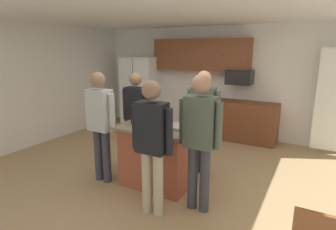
% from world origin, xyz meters
% --- Properties ---
extents(floor, '(7.04, 7.04, 0.00)m').
position_xyz_m(floor, '(0.00, 0.00, 0.00)').
color(floor, tan).
rests_on(floor, ground).
extents(ceiling, '(7.04, 7.04, 0.00)m').
position_xyz_m(ceiling, '(0.00, 0.00, 2.60)').
color(ceiling, white).
extents(back_wall, '(6.40, 0.10, 2.60)m').
position_xyz_m(back_wall, '(0.00, 2.80, 1.30)').
color(back_wall, white).
rests_on(back_wall, ground).
extents(side_wall_left, '(0.10, 5.60, 2.60)m').
position_xyz_m(side_wall_left, '(-3.20, 0.00, 1.30)').
color(side_wall_left, white).
rests_on(side_wall_left, ground).
extents(cabinet_run_upper, '(2.40, 0.38, 0.75)m').
position_xyz_m(cabinet_run_upper, '(-0.40, 2.60, 1.93)').
color(cabinet_run_upper, brown).
extents(cabinet_run_lower, '(1.80, 0.63, 0.90)m').
position_xyz_m(cabinet_run_lower, '(0.60, 2.48, 0.45)').
color(cabinet_run_lower, brown).
rests_on(cabinet_run_lower, ground).
extents(refrigerator, '(0.93, 0.76, 1.86)m').
position_xyz_m(refrigerator, '(-2.00, 2.38, 0.93)').
color(refrigerator, white).
rests_on(refrigerator, ground).
extents(microwave_over_range, '(0.56, 0.40, 0.32)m').
position_xyz_m(microwave_over_range, '(0.60, 2.50, 1.45)').
color(microwave_over_range, black).
extents(kitchen_island, '(1.16, 0.87, 0.95)m').
position_xyz_m(kitchen_island, '(0.15, -0.28, 0.48)').
color(kitchen_island, '#9E4C33').
rests_on(kitchen_island, ground).
extents(person_host_foreground, '(0.57, 0.23, 1.74)m').
position_xyz_m(person_host_foreground, '(-0.69, -0.63, 1.01)').
color(person_host_foreground, '#383842').
rests_on(person_host_foreground, ground).
extents(person_elder_center, '(0.57, 0.23, 1.74)m').
position_xyz_m(person_elder_center, '(0.59, 0.41, 1.01)').
color(person_elder_center, '#383842').
rests_on(person_elder_center, ground).
extents(person_guest_by_door, '(0.57, 0.24, 1.79)m').
position_xyz_m(person_guest_by_door, '(0.97, -0.65, 1.04)').
color(person_guest_by_door, '#383842').
rests_on(person_guest_by_door, ground).
extents(person_guest_left, '(0.57, 0.22, 1.67)m').
position_xyz_m(person_guest_left, '(-0.60, 0.19, 0.97)').
color(person_guest_left, '#232D4C').
rests_on(person_guest_left, ground).
extents(person_guest_right, '(0.57, 0.23, 1.72)m').
position_xyz_m(person_guest_right, '(0.49, -1.01, 1.00)').
color(person_guest_right, tan).
rests_on(person_guest_right, ground).
extents(glass_dark_ale, '(0.07, 0.07, 0.13)m').
position_xyz_m(glass_dark_ale, '(-0.24, -0.40, 1.02)').
color(glass_dark_ale, black).
rests_on(glass_dark_ale, kitchen_island).
extents(glass_stout_tall, '(0.07, 0.07, 0.14)m').
position_xyz_m(glass_stout_tall, '(-0.26, -0.13, 1.02)').
color(glass_stout_tall, black).
rests_on(glass_stout_tall, kitchen_island).
extents(glass_pilsner, '(0.07, 0.07, 0.17)m').
position_xyz_m(glass_pilsner, '(0.02, -0.03, 1.04)').
color(glass_pilsner, black).
rests_on(glass_pilsner, kitchen_island).
extents(mug_blue_stoneware, '(0.12, 0.08, 0.09)m').
position_xyz_m(mug_blue_stoneware, '(0.19, -0.06, 1.00)').
color(mug_blue_stoneware, white).
rests_on(mug_blue_stoneware, kitchen_island).
extents(serving_tray, '(0.44, 0.30, 0.04)m').
position_xyz_m(serving_tray, '(0.34, -0.28, 0.97)').
color(serving_tray, '#B7B7BC').
rests_on(serving_tray, kitchen_island).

